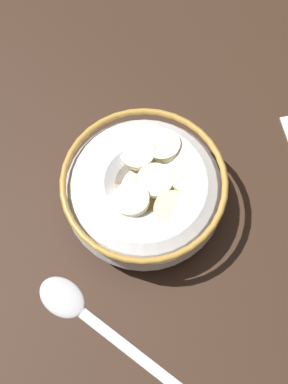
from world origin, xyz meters
The scene contains 3 objects.
ground_plane centered at (0.00, 0.00, -1.00)cm, with size 139.52×139.52×2.00cm, color #332116.
cereal_bowl centered at (0.03, 0.00, 3.17)cm, with size 15.38×15.38×6.20cm.
spoon centered at (-7.87, -9.39, 0.35)cm, with size 12.90×13.60×0.80cm.
Camera 1 is at (-3.32, -18.03, 48.30)cm, focal length 48.06 mm.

